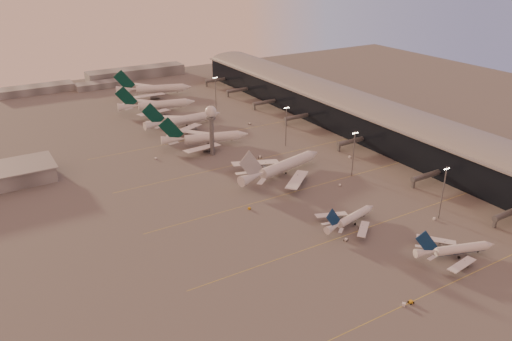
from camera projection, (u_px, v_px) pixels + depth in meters
ground at (338, 256)px, 195.77m from camera, size 700.00×700.00×0.00m
taxiway_markings at (313, 186)px, 253.77m from camera, size 180.00×185.25×0.02m
terminal at (359, 114)px, 328.59m from camera, size 57.00×362.00×23.04m
radar_tower at (211, 121)px, 283.60m from camera, size 6.40×6.40×31.10m
mast_a at (443, 191)px, 217.55m from camera, size 3.60×0.56×25.00m
mast_b at (354, 152)px, 259.21m from camera, size 3.60×0.56×25.00m
mast_c at (286, 124)px, 299.92m from camera, size 3.60×0.56×25.00m
mast_d at (216, 91)px, 369.45m from camera, size 3.60×0.56×25.00m
distant_horizon at (108, 78)px, 450.04m from camera, size 165.00×37.50×9.00m
narrowbody_near at (455, 251)px, 193.79m from camera, size 33.90×26.60×13.73m
narrowbody_mid at (351, 220)px, 216.42m from camera, size 33.42×26.39×13.22m
widebody_white at (282, 169)px, 263.97m from camera, size 58.64×46.47×20.94m
greentail_a at (206, 140)px, 304.94m from camera, size 53.29×42.45×19.86m
greentail_b at (184, 122)px, 336.34m from camera, size 56.94×45.91×20.67m
greentail_c at (158, 107)px, 368.84m from camera, size 56.94×45.51×20.95m
greentail_d at (155, 91)px, 409.51m from camera, size 59.63×47.38×22.45m
gsv_truck_a at (404, 302)px, 167.95m from camera, size 6.21×5.31×2.45m
gsv_tug_near at (411, 302)px, 169.06m from camera, size 2.23×3.69×1.05m
gsv_catering_a at (435, 216)px, 220.91m from camera, size 5.19×2.72×4.12m
gsv_tug_mid at (346, 240)px, 205.42m from camera, size 3.48×4.13×1.01m
gsv_truck_b at (341, 184)px, 252.92m from camera, size 5.47×3.83×2.09m
gsv_truck_c at (250, 207)px, 230.32m from camera, size 5.73×3.63×2.18m
gsv_catering_b at (350, 154)px, 286.70m from camera, size 5.89×3.08×4.68m
gsv_tug_far at (260, 157)px, 287.08m from camera, size 4.18×4.68×1.15m
gsv_truck_d at (155, 157)px, 285.62m from camera, size 2.40×5.66×2.23m
gsv_tug_hangar at (250, 124)px, 342.32m from camera, size 3.59×2.15×1.02m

